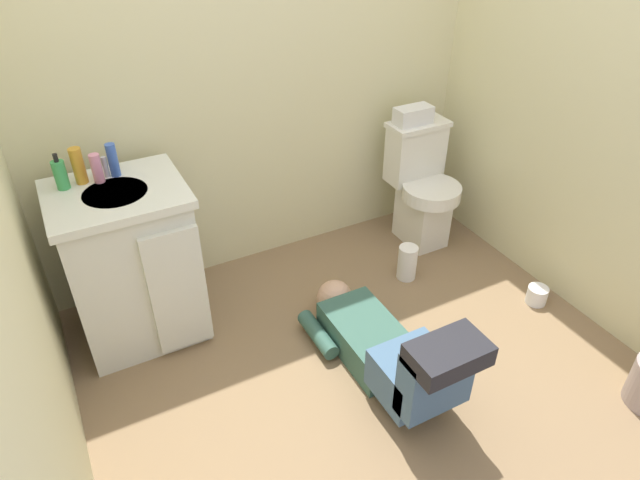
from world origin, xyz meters
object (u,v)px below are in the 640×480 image
faucet (106,167)px  soap_dispenser (60,174)px  tissue_box (413,115)px  paper_towel_roll (407,262)px  bottle_pink (97,168)px  toilet_paper_roll (537,295)px  vanity_cabinet (132,264)px  bottle_blue (113,160)px  person_plumber (388,349)px  bottle_amber (78,166)px  toilet (421,186)px

faucet → soap_dispenser: 0.19m
tissue_box → paper_towel_roll: 0.85m
paper_towel_roll → bottle_pink: bearing=165.3°
faucet → toilet_paper_roll: (1.94, -0.94, -0.82)m
tissue_box → soap_dispenser: size_ratio=1.33×
paper_towel_roll → vanity_cabinet: bearing=169.2°
bottle_blue → person_plumber: bearing=-48.4°
vanity_cabinet → soap_dispenser: bearing=146.9°
vanity_cabinet → bottle_pink: size_ratio=6.14×
bottle_amber → toilet_paper_roll: 2.41m
bottle_amber → paper_towel_roll: size_ratio=0.79×
toilet → bottle_pink: 1.86m
bottle_pink → toilet_paper_roll: size_ratio=1.21×
bottle_blue → toilet: bearing=-3.3°
bottle_pink → bottle_amber: bearing=157.9°
bottle_amber → bottle_pink: size_ratio=1.24×
vanity_cabinet → toilet_paper_roll: vanity_cabinet is taller
person_plumber → bottle_blue: 1.52m
person_plumber → bottle_amber: bearing=136.1°
toilet → faucet: size_ratio=7.50×
tissue_box → toilet_paper_roll: bearing=-75.1°
vanity_cabinet → toilet_paper_roll: (1.94, -0.79, -0.37)m
vanity_cabinet → soap_dispenser: size_ratio=4.94×
tissue_box → paper_towel_roll: bearing=-121.9°
bottle_blue → vanity_cabinet: bearing=-103.5°
faucet → tissue_box: (1.70, -0.01, -0.07)m
tissue_box → bottle_pink: bearing=-179.3°
tissue_box → bottle_blue: size_ratio=1.42×
faucet → person_plumber: size_ratio=0.09×
bottle_amber → toilet_paper_roll: size_ratio=1.51×
faucet → soap_dispenser: (-0.19, -0.02, 0.02)m
bottle_blue → soap_dispenser: bearing=-175.8°
tissue_box → toilet: bearing=-63.6°
bottle_amber → bottle_pink: (0.07, -0.03, -0.02)m
toilet → tissue_box: 0.44m
vanity_cabinet → bottle_amber: bottle_amber is taller
toilet_paper_roll → tissue_box: bearing=104.9°
paper_towel_roll → toilet_paper_roll: paper_towel_roll is taller
faucet → bottle_pink: bearing=-141.3°
bottle_blue → paper_towel_roll: bearing=-16.6°
vanity_cabinet → toilet_paper_roll: 2.13m
toilet → toilet_paper_roll: 0.92m
toilet → faucet: (-1.74, 0.10, 0.50)m
vanity_cabinet → toilet: bearing=1.5°
faucet → paper_towel_roll: 1.69m
soap_dispenser → paper_towel_roll: size_ratio=0.79×
tissue_box → toilet_paper_roll: (0.25, -0.93, -0.75)m
faucet → toilet: bearing=-3.3°
toilet → paper_towel_roll: 0.51m
person_plumber → toilet: bearing=47.6°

